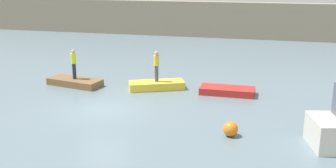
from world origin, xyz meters
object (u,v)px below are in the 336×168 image
at_px(rowboat_yellow, 157,85).
at_px(mooring_buoy, 231,129).
at_px(person_yellow_shirt, 156,65).
at_px(person_hiviz_shirt, 74,63).
at_px(rowboat_red, 227,91).
at_px(rowboat_brown, 75,82).

distance_m(rowboat_yellow, mooring_buoy, 7.68).
relative_size(person_yellow_shirt, person_hiviz_shirt, 1.01).
xyz_separation_m(rowboat_red, person_hiviz_shirt, (-9.04, -0.51, 1.20)).
relative_size(rowboat_brown, rowboat_red, 1.09).
bearing_deg(mooring_buoy, person_yellow_shirt, 129.62).
height_order(rowboat_brown, rowboat_yellow, rowboat_yellow).
height_order(rowboat_red, mooring_buoy, mooring_buoy).
bearing_deg(rowboat_yellow, person_yellow_shirt, 155.86).
bearing_deg(rowboat_red, rowboat_brown, -176.60).
xyz_separation_m(person_yellow_shirt, mooring_buoy, (4.89, -5.91, -1.14)).
relative_size(rowboat_red, person_hiviz_shirt, 1.70).
distance_m(person_hiviz_shirt, mooring_buoy, 11.28).
relative_size(rowboat_brown, rowboat_yellow, 1.04).
xyz_separation_m(rowboat_yellow, person_yellow_shirt, (-0.00, 0.00, 1.23)).
distance_m(rowboat_yellow, rowboat_red, 4.09).
height_order(rowboat_brown, rowboat_red, rowboat_brown).
distance_m(rowboat_brown, person_hiviz_shirt, 1.19).
xyz_separation_m(person_hiviz_shirt, mooring_buoy, (9.84, -5.41, -1.09)).
bearing_deg(person_hiviz_shirt, person_yellow_shirt, 5.76).
height_order(rowboat_brown, person_hiviz_shirt, person_hiviz_shirt).
relative_size(rowboat_brown, mooring_buoy, 5.31).
height_order(rowboat_brown, mooring_buoy, mooring_buoy).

